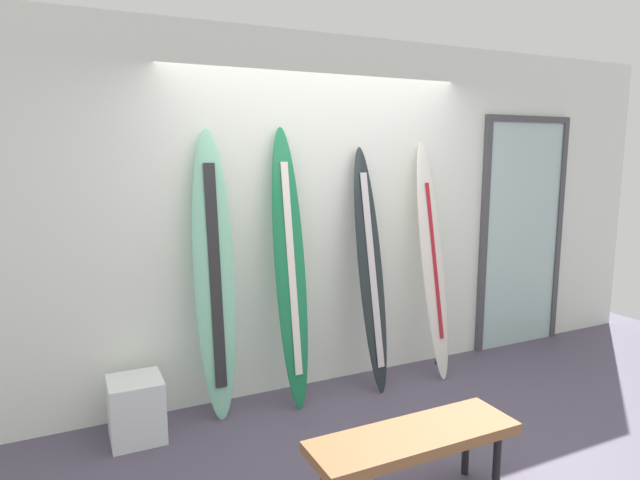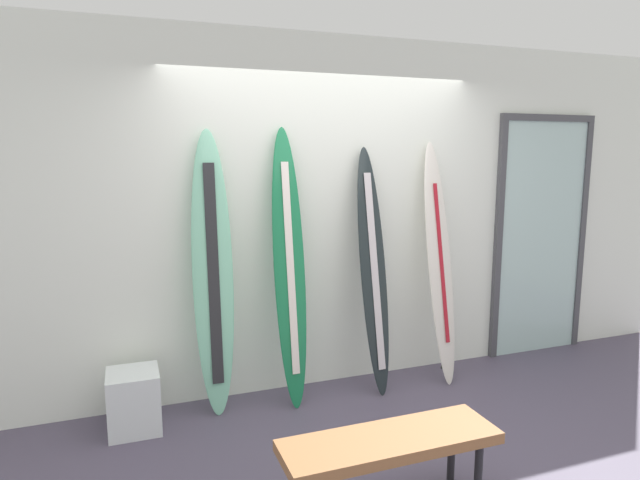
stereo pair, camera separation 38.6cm
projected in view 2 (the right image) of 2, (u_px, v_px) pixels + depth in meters
The scene contains 9 objects.
ground at pixel (391, 457), 3.46m from camera, with size 8.00×8.00×0.04m, color #4D4558.
wall_back at pixel (320, 214), 4.44m from camera, with size 7.20×0.20×2.80m, color white.
surfboard_seafoam at pixel (213, 274), 3.92m from camera, with size 0.30×0.31×2.07m.
surfboard_emerald at pixel (289, 268), 4.07m from camera, with size 0.25×0.41×2.09m.
surfboard_charcoal at pixel (373, 271), 4.30m from camera, with size 0.24×0.44×1.95m.
surfboard_ivory at pixel (440, 265), 4.50m from camera, with size 0.25×0.45×1.99m.
display_block_left at pixel (134, 401), 3.74m from camera, with size 0.35×0.35×0.42m.
glass_door at pixel (541, 233), 5.11m from camera, with size 1.04×0.06×2.24m.
bench at pixel (390, 446), 2.84m from camera, with size 1.17×0.36×0.44m.
Camera 2 is at (-1.53, -2.85, 1.90)m, focal length 30.58 mm.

